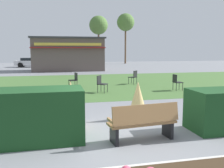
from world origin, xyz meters
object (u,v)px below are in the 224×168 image
Objects in this scene: cafe_chair_west at (134,76)px; cafe_chair_center at (101,83)px; cafe_chair_north at (74,79)px; tree_right_bg at (98,26)px; parked_car_center_slot at (75,62)px; tree_left_bg at (126,23)px; parked_car_west_slot at (32,62)px; park_bench at (143,122)px; cafe_chair_east at (176,81)px; food_kiosk at (68,54)px.

cafe_chair_center is at bearing -134.26° from cafe_chair_west.
cafe_chair_north is 24.29m from tree_right_bg.
parked_car_center_slot is 11.78m from tree_left_bg.
cafe_chair_north is at bearing -77.85° from parked_car_west_slot.
cafe_chair_north is at bearing -102.93° from tree_right_bg.
park_bench is at bearing -97.54° from tree_right_bg.
parked_car_center_slot is (0.33, 28.40, 0.16)m from park_bench.
parked_car_west_slot is (-9.57, 21.51, 0.12)m from cafe_chair_east.
cafe_chair_center is (-2.65, -2.72, 0.00)m from cafe_chair_west.
parked_car_center_slot is (1.37, 19.30, 0.12)m from cafe_chair_north.
tree_left_bg is (8.95, 33.84, 6.06)m from park_bench.
parked_car_center_slot is (-4.05, 21.50, 0.12)m from cafe_chair_east.
food_kiosk is 8.64× the size of cafe_chair_east.
cafe_chair_center is 0.21× the size of parked_car_center_slot.
parked_car_center_slot is at bearing 80.19° from food_kiosk.
cafe_chair_north is at bearing 157.89° from cafe_chair_east.
food_kiosk is at bearing 107.07° from cafe_chair_west.
cafe_chair_east is at bearing -66.01° from parked_car_west_slot.
park_bench is at bearing -91.70° from cafe_chair_center.
park_bench is 0.23× the size of food_kiosk.
park_bench is 10.27m from cafe_chair_west.
tree_left_bg is (9.76, 12.03, 4.75)m from food_kiosk.
cafe_chair_west is at bearing -93.60° from tree_right_bg.
tree_left_bg is at bearing 75.75° from cafe_chair_west.
parked_car_west_slot is 11.45m from tree_right_bg.
cafe_chair_center is 21.94m from parked_car_west_slot.
parked_car_west_slot is at bearing 102.15° from cafe_chair_north.
parked_car_west_slot is at bearing 100.37° from park_bench.
cafe_chair_center is 1.00× the size of cafe_chair_north.
park_bench is 8.17m from cafe_chair_east.
cafe_chair_north is (-5.42, 2.20, 0.00)m from cafe_chair_east.
park_bench is 0.40× the size of parked_car_west_slot.
parked_car_west_slot is at bearing 113.99° from cafe_chair_east.
food_kiosk is 12.78m from cafe_chair_north.
tree_right_bg reaches higher than cafe_chair_west.
food_kiosk is 1.77× the size of parked_car_west_slot.
tree_right_bg is at bearing 80.82° from cafe_chair_center.
tree_left_bg reaches higher than tree_right_bg.
parked_car_west_slot is 0.54× the size of tree_left_bg.
food_kiosk is at bearing -56.35° from parked_car_west_slot.
tree_right_bg is (5.30, 23.10, 5.32)m from cafe_chair_north.
food_kiosk is 15.85m from cafe_chair_east.
parked_car_center_slot is at bearing -147.73° from tree_left_bg.
cafe_chair_west is at bearing 73.84° from park_bench.
tree_right_bg is (5.07, 10.38, 4.06)m from food_kiosk.
parked_car_west_slot is 16.26m from tree_left_bg.
tree_right_bg is (4.26, 32.20, 5.37)m from park_bench.
parked_car_west_slot reaches higher than cafe_chair_north.
food_kiosk is 1.05× the size of tree_right_bg.
tree_left_bg is 5.01m from tree_right_bg.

